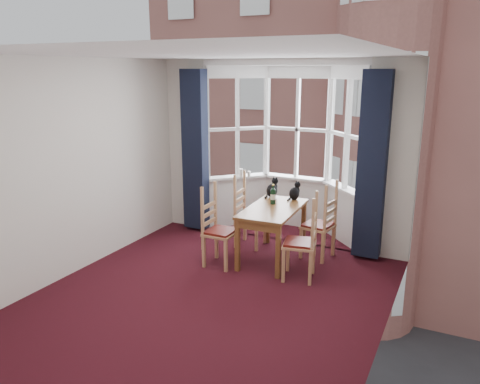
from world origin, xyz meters
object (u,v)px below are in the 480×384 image
Objects in this scene: chair_left_near at (215,232)px; cat_left at (272,189)px; chair_left_far at (245,215)px; chair_right_near at (306,245)px; wine_bottle at (273,195)px; candle_tall at (241,173)px; candle_short at (249,174)px; cat_right at (295,192)px; dining_table at (273,215)px; chair_right_far at (324,227)px.

chair_left_near is 2.97× the size of cat_left.
chair_left_far is 1.45m from chair_right_near.
chair_left_near is 1.29m from chair_right_near.
chair_left_far is 3.18× the size of wine_bottle.
chair_left_far is 6.91× the size of candle_tall.
candle_short is at bearing 136.70° from cat_left.
chair_left_near is 3.24× the size of cat_right.
chair_left_far is 1.05m from candle_tall.
candle_tall is (-0.84, 0.63, 0.05)m from cat_left.
dining_table is 9.67× the size of candle_tall.
chair_left_near and chair_right_far have the same top height.
cat_right reaches higher than chair_right_far.
candle_tall is at bearing 134.98° from wine_bottle.
chair_left_near is at bearing -141.96° from dining_table.
chair_left_near is 1.19m from cat_left.
dining_table is 1.40× the size of chair_right_far.
chair_right_far is at bearing -20.39° from cat_right.
cat_left is at bearing -178.82° from cat_right.
chair_right_near is 3.24× the size of cat_right.
candle_short is (-0.28, 1.70, 0.45)m from chair_left_near.
cat_left reaches higher than cat_right.
chair_left_near is 1.00× the size of chair_left_far.
wine_bottle is at bearing -118.49° from cat_right.
candle_short is (-0.86, 1.02, 0.02)m from wine_bottle.
wine_bottle is at bearing -49.94° from candle_short.
candle_tall reaches higher than chair_right_near.
candle_tall is at bearing 142.86° from cat_left.
chair_left_far is at bearing 161.64° from wine_bottle.
chair_right_far is at bearing -25.60° from candle_tall.
wine_bottle is 1.40m from candle_tall.
chair_right_far is at bearing 13.59° from wine_bottle.
chair_right_far reaches higher than dining_table.
cat_right is 2.83× the size of candle_short.
chair_right_far is at bearing 27.50° from dining_table.
cat_left is 0.97m from candle_short.
cat_left is at bearing 113.43° from wine_bottle.
chair_right_far is at bearing -0.05° from chair_left_far.
chair_left_near is 1.55m from chair_right_far.
chair_right_far is 1.85m from candle_short.
cat_right is (0.13, 0.53, 0.22)m from dining_table.
dining_table is 0.61m from cat_left.
chair_left_far is (0.06, 0.85, 0.00)m from chair_left_near.
chair_right_far is 3.24× the size of cat_right.
cat_left is (0.37, 0.18, 0.41)m from chair_left_far.
chair_right_near is 1.00× the size of chair_right_far.
chair_left_far is at bearing 86.21° from chair_left_near.
candle_short is at bearing 148.20° from cat_right.
chair_right_near is at bearing -47.56° from cat_left.
dining_table is at bearing -51.92° from candle_short.
chair_right_near and chair_right_far have the same top height.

